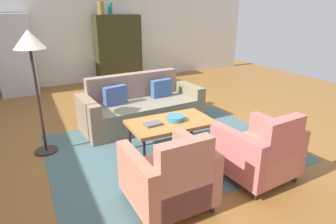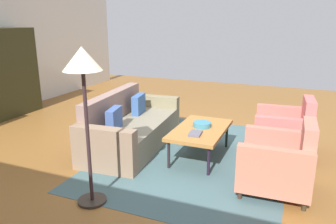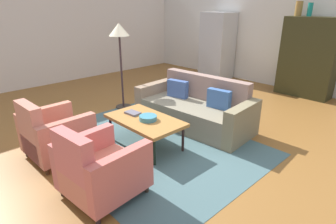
# 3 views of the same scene
# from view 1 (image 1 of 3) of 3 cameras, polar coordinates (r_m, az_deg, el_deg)

# --- Properties ---
(ground_plane) EXTENTS (11.46, 11.46, 0.00)m
(ground_plane) POSITION_cam_1_polar(r_m,az_deg,el_deg) (4.78, -0.66, -4.51)
(ground_plane) COLOR brown
(wall_back) EXTENTS (9.55, 0.12, 2.80)m
(wall_back) POSITION_cam_1_polar(r_m,az_deg,el_deg) (8.37, -13.94, 15.47)
(wall_back) COLOR silver
(wall_back) RESTS_ON ground
(area_rug) EXTENTS (3.40, 2.60, 0.01)m
(area_rug) POSITION_cam_1_polar(r_m,az_deg,el_deg) (4.35, 0.22, -7.04)
(area_rug) COLOR #435F63
(area_rug) RESTS_ON ground
(couch) EXTENTS (2.16, 1.06, 0.86)m
(couch) POSITION_cam_1_polar(r_m,az_deg,el_deg) (5.20, -5.50, 0.89)
(couch) COLOR #766F5C
(couch) RESTS_ON ground
(coffee_table) EXTENTS (1.20, 0.70, 0.45)m
(coffee_table) POSITION_cam_1_polar(r_m,az_deg,el_deg) (4.14, 0.54, -2.33)
(coffee_table) COLOR black
(coffee_table) RESTS_ON ground
(armchair_left) EXTENTS (0.83, 0.83, 0.88)m
(armchair_left) POSITION_cam_1_polar(r_m,az_deg,el_deg) (3.01, 0.53, -13.05)
(armchair_left) COLOR #35251B
(armchair_left) RESTS_ON ground
(armchair_right) EXTENTS (0.87, 0.87, 0.88)m
(armchair_right) POSITION_cam_1_polar(r_m,az_deg,el_deg) (3.65, 17.78, -7.80)
(armchair_right) COLOR #38241E
(armchair_right) RESTS_ON ground
(fruit_bowl) EXTENTS (0.27, 0.27, 0.07)m
(fruit_bowl) POSITION_cam_1_polar(r_m,az_deg,el_deg) (4.15, 1.48, -1.22)
(fruit_bowl) COLOR teal
(fruit_bowl) RESTS_ON coffee_table
(book_stack) EXTENTS (0.25, 0.18, 0.03)m
(book_stack) POSITION_cam_1_polar(r_m,az_deg,el_deg) (4.00, -2.99, -2.37)
(book_stack) COLOR #595662
(book_stack) RESTS_ON coffee_table
(cabinet) EXTENTS (1.20, 0.51, 1.80)m
(cabinet) POSITION_cam_1_polar(r_m,az_deg,el_deg) (8.21, -9.81, 12.16)
(cabinet) COLOR #2D2C15
(cabinet) RESTS_ON ground
(vase_tall) EXTENTS (0.16, 0.16, 0.32)m
(vase_tall) POSITION_cam_1_polar(r_m,az_deg,el_deg) (8.02, -13.16, 19.38)
(vase_tall) COLOR olive
(vase_tall) RESTS_ON cabinet
(vase_round) EXTENTS (0.11, 0.11, 0.29)m
(vase_round) POSITION_cam_1_polar(r_m,az_deg,el_deg) (8.09, -11.33, 19.38)
(vase_round) COLOR #147B6D
(vase_round) RESTS_ON cabinet
(refrigerator) EXTENTS (0.80, 0.73, 1.85)m
(refrigerator) POSITION_cam_1_polar(r_m,az_deg,el_deg) (7.75, -27.94, 9.89)
(refrigerator) COLOR #B7BABF
(refrigerator) RESTS_ON ground
(floor_lamp) EXTENTS (0.40, 0.40, 1.72)m
(floor_lamp) POSITION_cam_1_polar(r_m,az_deg,el_deg) (4.19, -25.49, 10.71)
(floor_lamp) COLOR #2D2722
(floor_lamp) RESTS_ON ground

